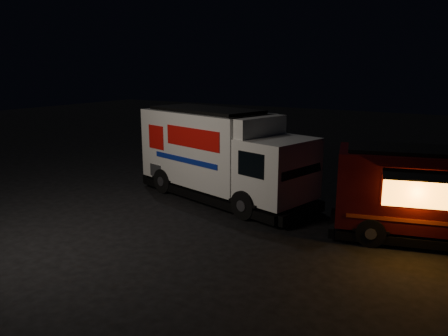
% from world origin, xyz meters
% --- Properties ---
extents(ground, '(80.00, 80.00, 0.00)m').
position_xyz_m(ground, '(0.00, 0.00, 0.00)').
color(ground, black).
rests_on(ground, ground).
extents(white_truck, '(7.73, 4.21, 3.33)m').
position_xyz_m(white_truck, '(-0.34, 3.36, 1.66)').
color(white_truck, white).
rests_on(white_truck, ground).
extents(red_truck, '(6.04, 3.52, 2.65)m').
position_xyz_m(red_truck, '(6.85, 3.01, 1.32)').
color(red_truck, '#3D0B0C').
rests_on(red_truck, ground).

